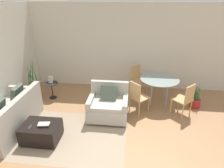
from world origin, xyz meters
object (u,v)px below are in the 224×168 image
armchair (108,105)px  dining_chair_near_right (185,98)px  picture_frame (51,80)px  tv_remote_primary (30,127)px  ottoman (41,131)px  dining_chair_near_left (137,95)px  side_table (52,88)px  dining_chair_far_left (137,78)px  potted_plant_small (195,101)px  dining_table (159,82)px  potted_plant (34,90)px  couch (9,118)px  book_stack (44,125)px

armchair → dining_chair_near_right: (1.96, 0.29, 0.18)m
picture_frame → tv_remote_primary: bearing=-80.4°
armchair → ottoman: bearing=-141.0°
dining_chair_near_left → side_table: bearing=168.1°
dining_chair_near_right → dining_chair_far_left: 1.73m
picture_frame → potted_plant_small: potted_plant_small is taller
tv_remote_primary → dining_table: (2.85, 2.10, 0.26)m
potted_plant → dining_chair_near_left: bearing=-8.2°
armchair → dining_chair_far_left: dining_chair_far_left is taller
armchair → dining_table: bearing=33.7°
dining_chair_near_right → couch: bearing=-165.7°
side_table → dining_chair_near_right: size_ratio=0.56×
ottoman → dining_table: dining_table is taller
side_table → ottoman: bearing=-75.0°
dining_chair_far_left → book_stack: bearing=-126.8°
dining_chair_near_right → potted_plant_small: dining_chair_near_right is taller
dining_chair_near_left → dining_chair_far_left: bearing=90.0°
ottoman → tv_remote_primary: (-0.17, -0.12, 0.19)m
armchair → dining_chair_near_left: (0.74, 0.29, 0.18)m
potted_plant_small → potted_plant: bearing=-179.8°
couch → potted_plant: bearing=95.1°
book_stack → picture_frame: picture_frame is taller
dining_table → dining_chair_near_left: (-0.61, -0.61, -0.16)m
tv_remote_primary → potted_plant: 2.13m
dining_table → dining_chair_near_left: 0.88m
book_stack → dining_chair_near_left: size_ratio=0.28×
ottoman → dining_chair_near_left: bearing=33.5°
tv_remote_primary → dining_chair_far_left: dining_chair_far_left is taller
dining_chair_near_left → potted_plant: bearing=171.8°
couch → tv_remote_primary: (0.74, -0.41, 0.10)m
tv_remote_primary → dining_table: size_ratio=0.12×
ottoman → dining_chair_near_right: (3.29, 1.37, 0.29)m
potted_plant → side_table: 0.54m
tv_remote_primary → side_table: side_table is taller
ottoman → potted_plant: (-1.04, 1.82, 0.06)m
book_stack → dining_chair_far_left: (1.97, 2.63, 0.08)m
dining_chair_near_left → potted_plant_small: dining_chair_near_left is taller
armchair → couch: bearing=-160.7°
couch → potted_plant: (-0.14, 1.52, -0.02)m
side_table → dining_table: dining_table is taller
armchair → ottoman: 1.72m
ottoman → potted_plant_small: size_ratio=1.09×
potted_plant → dining_chair_far_left: size_ratio=1.49×
picture_frame → dining_chair_near_left: 2.64m
side_table → book_stack: bearing=-72.5°
book_stack → dining_chair_far_left: 3.28m
ottoman → dining_chair_far_left: size_ratio=0.87×
tv_remote_primary → dining_table: 3.55m
side_table → dining_table: (3.19, 0.07, 0.32)m
dining_table → potted_plant_small: 1.15m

